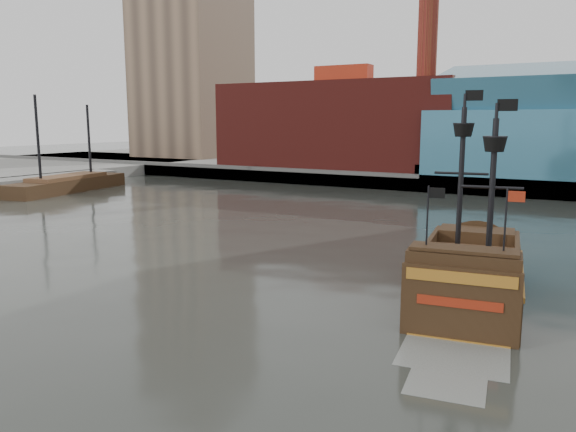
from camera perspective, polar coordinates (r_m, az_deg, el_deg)
The scene contains 6 objects.
ground at distance 29.60m, azimuth -13.32°, elevation -11.33°, with size 400.00×400.00×0.00m, color #262824.
promenade_far at distance 114.09m, azimuth 19.87°, elevation 4.29°, with size 220.00×60.00×2.00m, color slate.
seawall at distance 85.25m, azimuth 16.46°, elevation 3.05°, with size 220.00×1.00×2.60m, color #4C4C49.
skyline at distance 106.50m, azimuth 22.77°, elevation 16.50°, with size 149.00×45.00×62.00m.
pirate_ship at distance 34.81m, azimuth 17.90°, elevation -6.29°, with size 7.56×18.14×13.17m.
docked_vessel at distance 90.68m, azimuth -21.45°, elevation 2.92°, with size 8.78×22.18×14.73m.
Camera 1 is at (19.06, -20.08, 10.45)m, focal length 35.00 mm.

